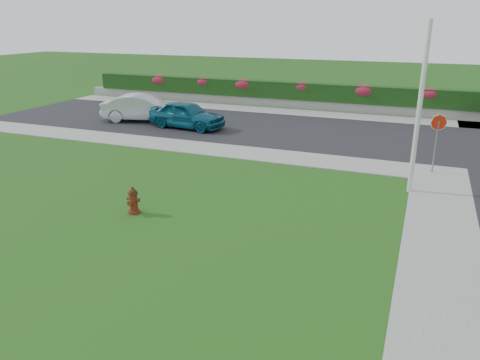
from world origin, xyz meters
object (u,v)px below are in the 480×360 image
at_px(sedan_teal, 187,115).
at_px(stop_sign, 438,130).
at_px(sedan_silver, 143,108).
at_px(utility_pole, 419,110).
at_px(fire_hydrant, 133,201).

relative_size(sedan_teal, stop_sign, 1.85).
xyz_separation_m(sedan_silver, utility_pole, (14.92, -6.62, 2.02)).
bearing_deg(sedan_teal, stop_sign, -99.11).
xyz_separation_m(sedan_teal, utility_pole, (11.71, -5.92, 2.06)).
height_order(fire_hydrant, sedan_teal, sedan_teal).
xyz_separation_m(sedan_teal, stop_sign, (12.42, -3.39, 0.92)).
bearing_deg(sedan_teal, sedan_silver, 83.91).
xyz_separation_m(sedan_silver, stop_sign, (15.63, -4.09, 0.88)).
distance_m(sedan_teal, sedan_silver, 3.29).
relative_size(sedan_teal, utility_pole, 0.75).
height_order(fire_hydrant, sedan_silver, sedan_silver).
bearing_deg(fire_hydrant, sedan_silver, 124.19).
bearing_deg(utility_pole, sedan_teal, 153.19).
distance_m(utility_pole, stop_sign, 2.86).
relative_size(fire_hydrant, utility_pole, 0.15).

